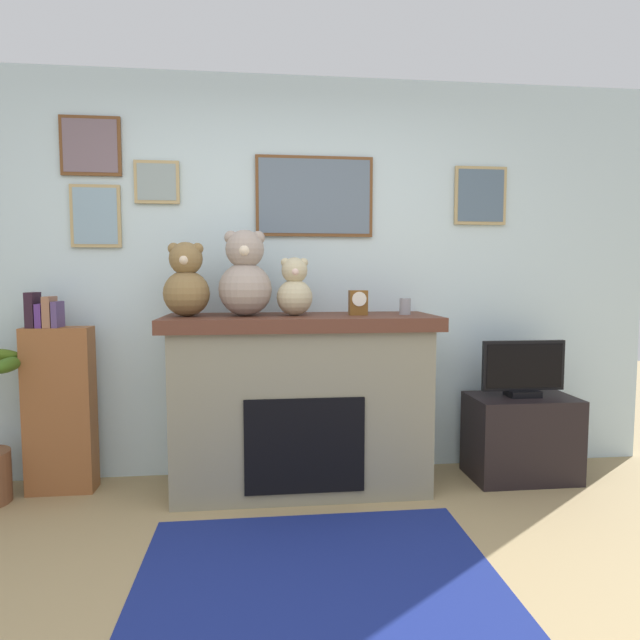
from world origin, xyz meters
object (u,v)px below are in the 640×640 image
(candle_jar, at_px, (405,306))
(teddy_bear_grey, at_px, (295,289))
(bookshelf, at_px, (59,405))
(teddy_bear_brown, at_px, (245,277))
(mantel_clock, at_px, (358,303))
(fireplace, at_px, (301,401))
(television, at_px, (523,370))
(tv_stand, at_px, (521,437))
(teddy_bear_cream, at_px, (186,283))

(candle_jar, bearing_deg, teddy_bear_grey, -179.96)
(bookshelf, distance_m, teddy_bear_grey, 1.59)
(candle_jar, distance_m, teddy_bear_brown, 1.00)
(mantel_clock, bearing_deg, candle_jar, 0.28)
(fireplace, distance_m, bookshelf, 1.46)
(bookshelf, bearing_deg, teddy_bear_grey, -4.36)
(fireplace, distance_m, candle_jar, 0.87)
(television, xyz_separation_m, teddy_bear_brown, (-1.77, -0.01, 0.59))
(tv_stand, bearing_deg, bookshelf, 178.02)
(teddy_bear_brown, xyz_separation_m, teddy_bear_grey, (0.29, 0.00, -0.07))
(candle_jar, bearing_deg, bookshelf, 177.06)
(fireplace, distance_m, television, 1.44)
(mantel_clock, xyz_separation_m, teddy_bear_grey, (-0.39, 0.00, 0.08))
(mantel_clock, distance_m, teddy_bear_cream, 1.03)
(tv_stand, bearing_deg, television, -90.00)
(tv_stand, xyz_separation_m, teddy_bear_grey, (-1.47, -0.01, 0.96))
(bookshelf, height_order, candle_jar, bookshelf)
(television, bearing_deg, bookshelf, 177.99)
(television, bearing_deg, mantel_clock, -179.57)
(tv_stand, distance_m, teddy_bear_grey, 1.76)
(teddy_bear_brown, bearing_deg, mantel_clock, -0.07)
(television, bearing_deg, teddy_bear_cream, -179.80)
(fireplace, distance_m, teddy_bear_grey, 0.69)
(candle_jar, bearing_deg, tv_stand, 0.58)
(tv_stand, relative_size, television, 1.22)
(bookshelf, relative_size, candle_jar, 12.01)
(tv_stand, relative_size, candle_jar, 6.56)
(fireplace, distance_m, teddy_bear_brown, 0.83)
(tv_stand, relative_size, mantel_clock, 4.40)
(bookshelf, xyz_separation_m, teddy_bear_brown, (1.13, -0.11, 0.77))
(teddy_bear_cream, bearing_deg, mantel_clock, -0.05)
(fireplace, xyz_separation_m, mantel_clock, (0.35, -0.02, 0.61))
(bookshelf, bearing_deg, teddy_bear_cream, -7.90)
(television, relative_size, teddy_bear_brown, 1.06)
(candle_jar, xyz_separation_m, mantel_clock, (-0.30, -0.00, 0.03))
(teddy_bear_cream, xyz_separation_m, teddy_bear_grey, (0.64, 0.00, -0.04))
(tv_stand, height_order, teddy_bear_grey, teddy_bear_grey)
(mantel_clock, xyz_separation_m, teddy_bear_cream, (-1.03, 0.00, 0.12))
(tv_stand, bearing_deg, teddy_bear_brown, -179.72)
(teddy_bear_cream, bearing_deg, teddy_bear_grey, 0.01)
(teddy_bear_cream, bearing_deg, television, 0.20)
(tv_stand, distance_m, teddy_bear_brown, 2.05)
(television, distance_m, teddy_bear_cream, 2.18)
(tv_stand, height_order, teddy_bear_brown, teddy_bear_brown)
(television, relative_size, mantel_clock, 3.59)
(teddy_bear_grey, bearing_deg, tv_stand, 0.33)
(candle_jar, relative_size, mantel_clock, 0.67)
(candle_jar, distance_m, teddy_bear_grey, 0.69)
(teddy_bear_cream, height_order, teddy_bear_grey, teddy_bear_cream)
(tv_stand, bearing_deg, teddy_bear_grey, -179.67)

